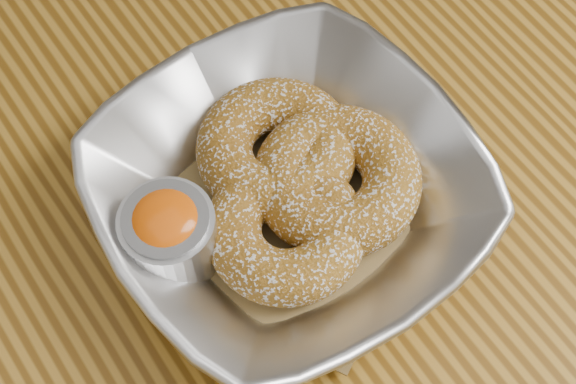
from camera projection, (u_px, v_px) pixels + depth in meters
table at (213, 287)px, 0.60m from camera, size 1.20×0.80×0.75m
serving_bowl at (288, 196)px, 0.49m from camera, size 0.21×0.21×0.05m
parchment at (288, 209)px, 0.51m from camera, size 0.20×0.20×0.00m
donut_back at (277, 149)px, 0.50m from camera, size 0.11×0.11×0.03m
donut_front at (286, 229)px, 0.48m from camera, size 0.10×0.10×0.03m
donut_extra at (337, 180)px, 0.49m from camera, size 0.12×0.12×0.03m
ramekin at (169, 234)px, 0.47m from camera, size 0.05×0.05×0.05m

